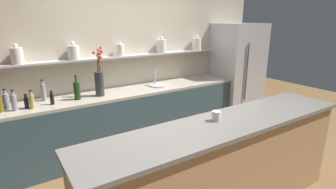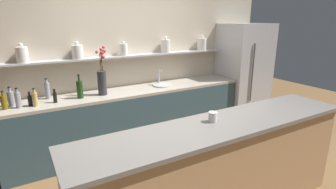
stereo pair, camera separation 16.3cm
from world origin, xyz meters
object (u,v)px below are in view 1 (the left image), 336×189
at_px(refrigerator, 237,73).
at_px(flower_vase, 99,81).
at_px(bottle_spirit_0, 6,101).
at_px(bottle_spirit_5, 43,92).
at_px(bottle_spirit_2, 14,102).
at_px(coffee_mug, 216,116).
at_px(bottle_wine_1, 77,90).
at_px(bottle_sauce_8, 52,99).
at_px(bottle_sauce_4, 26,102).
at_px(sink_fixture, 159,84).
at_px(bottle_spirit_6, 32,101).

relative_size(refrigerator, flower_vase, 2.73).
distance_m(bottle_spirit_0, bottle_spirit_5, 0.45).
distance_m(bottle_spirit_2, coffee_mug, 2.34).
bearing_deg(flower_vase, bottle_wine_1, -178.68).
relative_size(bottle_spirit_0, coffee_mug, 2.41).
xyz_separation_m(refrigerator, bottle_sauce_8, (-3.39, -0.04, 0.05)).
distance_m(bottle_spirit_2, bottle_sauce_4, 0.13).
relative_size(sink_fixture, coffee_mug, 3.03).
relative_size(refrigerator, sink_fixture, 6.07).
distance_m(flower_vase, bottle_sauce_8, 0.66).
distance_m(refrigerator, bottle_wine_1, 3.06).
bearing_deg(coffee_mug, bottle_spirit_2, 132.63).
bearing_deg(bottle_sauce_4, bottle_spirit_0, 153.84).
bearing_deg(bottle_sauce_4, refrigerator, 0.30).
bearing_deg(sink_fixture, bottle_spirit_0, 179.15).
height_order(sink_fixture, bottle_sauce_4, sink_fixture).
relative_size(bottle_spirit_0, bottle_spirit_2, 0.99).
height_order(bottle_spirit_0, bottle_wine_1, bottle_wine_1).
distance_m(bottle_sauce_8, coffee_mug, 2.09).
bearing_deg(bottle_sauce_8, bottle_spirit_5, 103.76).
height_order(bottle_spirit_0, bottle_sauce_8, bottle_spirit_0).
bearing_deg(coffee_mug, bottle_spirit_5, 122.14).
distance_m(bottle_spirit_0, coffee_mug, 2.48).
xyz_separation_m(bottle_wine_1, bottle_spirit_5, (-0.38, 0.19, -0.00)).
bearing_deg(refrigerator, bottle_spirit_2, -179.40).
distance_m(bottle_spirit_0, bottle_spirit_6, 0.30).
relative_size(bottle_spirit_5, bottle_spirit_6, 1.22).
bearing_deg(bottle_spirit_0, coffee_mug, -47.97).
bearing_deg(bottle_spirit_6, bottle_sauce_8, 8.54).
bearing_deg(bottle_spirit_6, bottle_sauce_4, 134.29).
height_order(bottle_spirit_5, bottle_spirit_6, bottle_spirit_5).
relative_size(bottle_sauce_8, coffee_mug, 1.74).
xyz_separation_m(bottle_spirit_2, bottle_spirit_6, (0.18, -0.04, -0.01)).
distance_m(flower_vase, bottle_spirit_6, 0.88).
xyz_separation_m(bottle_sauce_4, bottle_spirit_5, (0.23, 0.22, 0.05)).
distance_m(flower_vase, bottle_sauce_4, 0.94).
bearing_deg(bottle_wine_1, bottle_spirit_5, 153.20).
relative_size(flower_vase, sink_fixture, 2.22).
relative_size(flower_vase, bottle_spirit_2, 2.75).
distance_m(flower_vase, bottle_spirit_5, 0.73).
relative_size(bottle_spirit_2, bottle_spirit_6, 1.09).
distance_m(bottle_spirit_6, bottle_sauce_8, 0.23).
relative_size(sink_fixture, bottle_sauce_4, 1.75).
bearing_deg(bottle_sauce_8, bottle_wine_1, 7.67).
height_order(bottle_spirit_0, coffee_mug, bottle_spirit_0).
xyz_separation_m(bottle_spirit_2, bottle_sauce_4, (0.13, 0.02, -0.03)).
bearing_deg(bottle_sauce_8, bottle_sauce_4, 175.71).
bearing_deg(sink_fixture, bottle_wine_1, -178.00).
bearing_deg(bottle_spirit_6, coffee_mug, -50.23).
bearing_deg(bottle_sauce_8, flower_vase, 4.55).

